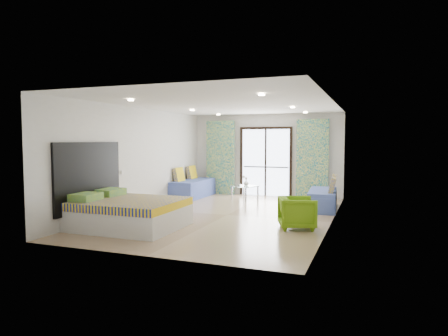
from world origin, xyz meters
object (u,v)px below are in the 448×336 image
(daybed_right, at_px, (323,199))
(daybed_left, at_px, (193,188))
(armchair, at_px, (297,211))
(coffee_table, at_px, (245,187))
(bed, at_px, (128,213))

(daybed_right, bearing_deg, daybed_left, 164.86)
(daybed_left, relative_size, armchair, 2.74)
(coffee_table, distance_m, armchair, 4.14)
(daybed_left, bearing_deg, coffee_table, 1.65)
(daybed_left, distance_m, armchair, 5.28)
(bed, distance_m, armchair, 3.56)
(daybed_left, height_order, coffee_table, daybed_left)
(bed, xyz_separation_m, armchair, (3.36, 1.15, 0.05))
(daybed_left, xyz_separation_m, coffee_table, (1.76, 0.04, 0.08))
(bed, xyz_separation_m, daybed_right, (3.60, 3.77, -0.03))
(armchair, bearing_deg, daybed_left, 29.50)
(coffee_table, bearing_deg, bed, -103.61)
(daybed_right, distance_m, armchair, 2.63)
(daybed_right, height_order, armchair, daybed_right)
(coffee_table, height_order, armchair, coffee_table)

